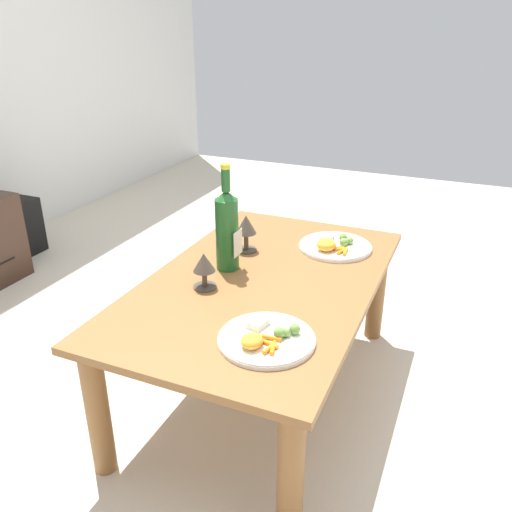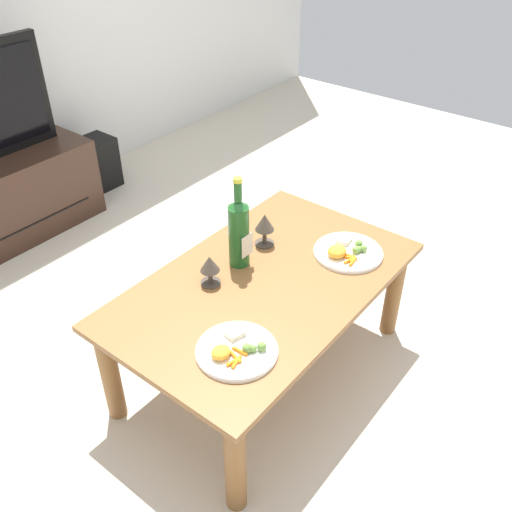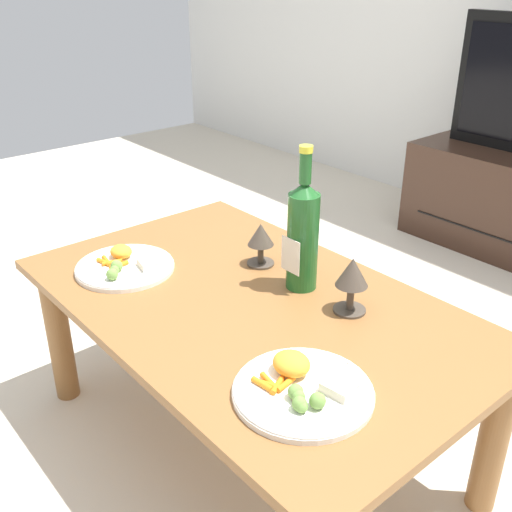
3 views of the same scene
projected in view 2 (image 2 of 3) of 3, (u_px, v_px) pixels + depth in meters
The scene contains 8 objects.
ground_plane at pixel (263, 367), 2.38m from camera, with size 6.40×6.40×0.00m, color beige.
dining_table at pixel (264, 297), 2.15m from camera, with size 1.20×0.73×0.46m.
floor_speaker at pixel (98, 163), 3.58m from camera, with size 0.20×0.20×0.32m, color black.
wine_bottle at pixel (239, 230), 2.11m from camera, with size 0.08×0.08×0.37m.
goblet_left at pixel (210, 266), 2.05m from camera, with size 0.08×0.08×0.12m.
goblet_right at pixel (265, 224), 2.25m from camera, with size 0.08×0.08×0.14m.
dinner_plate_left at pixel (236, 350), 1.80m from camera, with size 0.27×0.27×0.05m.
dinner_plate_right at pixel (347, 251), 2.24m from camera, with size 0.28×0.28×0.06m.
Camera 2 is at (-1.32, -1.00, 1.77)m, focal length 39.60 mm.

